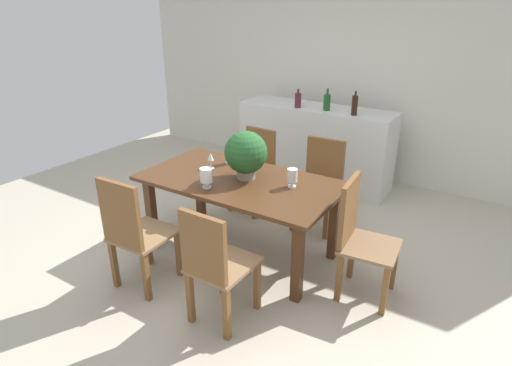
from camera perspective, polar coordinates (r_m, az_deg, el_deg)
name	(u,v)px	position (r m, az deg, el deg)	size (l,w,h in m)	color
ground_plane	(236,255)	(4.02, -2.74, -9.69)	(7.04, 7.04, 0.00)	#BCB29E
back_wall	(348,76)	(5.76, 12.37, 13.93)	(6.40, 0.10, 2.60)	beige
dining_table	(240,189)	(3.77, -2.19, -0.88)	(1.78, 0.95, 0.74)	#4C2D19
chair_near_left	(133,230)	(3.46, -16.30, -6.18)	(0.44, 0.48, 0.99)	brown
chair_far_right	(321,179)	(4.37, 8.78, 0.52)	(0.46, 0.44, 0.92)	brown
chair_foot_end	(359,234)	(3.37, 13.77, -6.69)	(0.46, 0.47, 0.98)	brown
chair_far_left	(256,165)	(4.71, -0.04, 2.40)	(0.43, 0.43, 0.91)	brown
chair_near_right	(215,263)	(2.99, -5.63, -10.79)	(0.41, 0.47, 0.94)	brown
flower_centerpiece	(246,153)	(3.67, -1.38, 4.04)	(0.38, 0.38, 0.43)	gray
crystal_vase_left	(231,154)	(4.08, -3.47, 3.91)	(0.10, 0.10, 0.16)	silver
crystal_vase_center_near	(206,176)	(3.55, -6.76, 0.95)	(0.11, 0.11, 0.17)	silver
crystal_vase_right	(292,176)	(3.55, 4.93, 0.92)	(0.09, 0.09, 0.16)	silver
wine_glass	(211,157)	(3.97, -6.18, 3.48)	(0.06, 0.06, 0.16)	silver
kitchen_counter	(315,145)	(5.48, 7.97, 5.11)	(1.95, 0.57, 0.99)	silver
wine_bottle_dark	(355,105)	(4.99, 13.23, 10.24)	(0.07, 0.07, 0.28)	black
wine_bottle_tall	(298,100)	(5.27, 5.71, 11.13)	(0.08, 0.08, 0.23)	#511E28
wine_bottle_green	(327,102)	(5.17, 9.60, 10.77)	(0.08, 0.08, 0.26)	#194C1E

